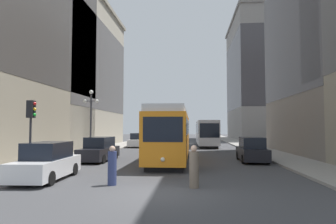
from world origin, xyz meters
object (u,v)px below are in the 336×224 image
(traffic_light_near_left, at_px, (31,117))
(parked_car_left_mid, at_px, (47,162))
(lamp_post_left_near, at_px, (91,112))
(parked_car_right_far, at_px, (252,150))
(parked_car_left_near, at_px, (138,141))
(parked_car_left_far, at_px, (99,150))
(pedestrian_crossing_near, at_px, (194,168))
(streetcar, at_px, (171,133))
(transit_bus, at_px, (206,132))
(pedestrian_crossing_far, at_px, (112,167))

(traffic_light_near_left, bearing_deg, parked_car_left_mid, -39.24)
(parked_car_left_mid, relative_size, lamp_post_left_near, 0.80)
(parked_car_right_far, bearing_deg, parked_car_left_near, -51.68)
(parked_car_left_far, relative_size, traffic_light_near_left, 1.27)
(parked_car_right_far, height_order, pedestrian_crossing_near, parked_car_right_far)
(parked_car_left_near, distance_m, parked_car_left_far, 15.87)
(streetcar, distance_m, parked_car_left_far, 5.61)
(streetcar, xyz_separation_m, lamp_post_left_near, (-7.34, 2.76, 1.80))
(streetcar, bearing_deg, pedestrian_crossing_near, -80.25)
(transit_bus, relative_size, parked_car_left_mid, 2.75)
(pedestrian_crossing_near, bearing_deg, parked_car_left_far, 39.01)
(streetcar, height_order, traffic_light_near_left, traffic_light_near_left)
(parked_car_left_near, xyz_separation_m, pedestrian_crossing_near, (7.16, -25.10, -0.01))
(streetcar, bearing_deg, parked_car_left_near, 109.32)
(pedestrian_crossing_near, relative_size, traffic_light_near_left, 0.46)
(parked_car_left_far, bearing_deg, pedestrian_crossing_near, -50.65)
(parked_car_left_mid, relative_size, parked_car_right_far, 1.02)
(pedestrian_crossing_near, distance_m, traffic_light_near_left, 9.52)
(parked_car_left_near, distance_m, pedestrian_crossing_far, 25.09)
(parked_car_left_mid, bearing_deg, parked_car_left_near, 87.50)
(parked_car_left_mid, distance_m, parked_car_right_far, 14.27)
(streetcar, relative_size, parked_car_left_near, 2.61)
(parked_car_left_near, relative_size, pedestrian_crossing_far, 2.84)
(parked_car_left_far, distance_m, lamp_post_left_near, 4.87)
(traffic_light_near_left, bearing_deg, pedestrian_crossing_far, -24.75)
(transit_bus, xyz_separation_m, traffic_light_near_left, (-10.72, -25.43, 1.18))
(transit_bus, xyz_separation_m, pedestrian_crossing_far, (-5.49, -27.84, -1.14))
(parked_car_left_mid, height_order, parked_car_right_far, same)
(lamp_post_left_near, bearing_deg, streetcar, -20.57)
(streetcar, height_order, parked_car_left_mid, streetcar)
(parked_car_left_mid, distance_m, pedestrian_crossing_near, 7.28)
(parked_car_right_far, xyz_separation_m, parked_car_left_far, (-11.52, -0.49, 0.00))
(parked_car_left_mid, bearing_deg, transit_bus, 68.87)
(streetcar, bearing_deg, parked_car_right_far, -0.55)
(parked_car_left_near, xyz_separation_m, pedestrian_crossing_far, (3.55, -24.84, -0.04))
(transit_bus, height_order, parked_car_left_far, transit_bus)
(transit_bus, xyz_separation_m, lamp_post_left_near, (-10.94, -15.59, 1.96))
(parked_car_left_near, bearing_deg, pedestrian_crossing_far, -79.96)
(transit_bus, distance_m, pedestrian_crossing_near, 28.19)
(parked_car_left_far, distance_m, traffic_light_near_left, 7.15)
(parked_car_left_near, xyz_separation_m, parked_car_left_far, (-0.00, -15.87, 0.00))
(parked_car_right_far, height_order, parked_car_left_far, same)
(parked_car_right_far, xyz_separation_m, pedestrian_crossing_near, (-4.37, -9.72, -0.01))
(parked_car_right_far, bearing_deg, traffic_light_near_left, 29.56)
(parked_car_right_far, distance_m, traffic_light_near_left, 15.14)
(parked_car_left_mid, distance_m, parked_car_left_far, 7.93)
(transit_bus, distance_m, pedestrian_crossing_far, 28.40)
(transit_bus, distance_m, parked_car_left_far, 20.95)
(parked_car_left_near, height_order, pedestrian_crossing_far, parked_car_left_near)
(parked_car_left_mid, relative_size, pedestrian_crossing_far, 2.67)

